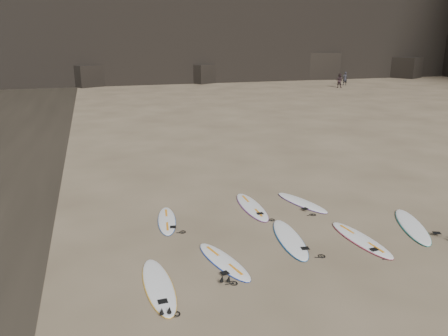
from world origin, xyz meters
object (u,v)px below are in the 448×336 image
object	(u,v)px
surfboard_4	(412,226)
person_b	(339,81)
surfboard_7	(302,202)
person_a	(345,78)
surfboard_5	(167,220)
surfboard_3	(361,239)
surfboard_1	(224,261)
surfboard_2	(290,238)
surfboard_0	(159,285)
surfboard_6	(252,206)

from	to	relation	value
surfboard_4	person_b	bearing A→B (deg)	84.30
surfboard_4	surfboard_7	size ratio (longest dim) A/B	1.13
surfboard_7	person_a	distance (m)	41.36
surfboard_5	person_a	distance (m)	44.36
surfboard_7	person_b	xyz separation A→B (m)	(20.79, 32.13, 0.76)
surfboard_3	surfboard_5	bearing A→B (deg)	144.86
surfboard_1	surfboard_2	world-z (taller)	surfboard_2
surfboard_0	surfboard_6	size ratio (longest dim) A/B	0.98
surfboard_2	surfboard_6	xyz separation A→B (m)	(-0.19, 2.67, -0.00)
surfboard_6	surfboard_7	distance (m)	1.84
surfboard_4	surfboard_6	distance (m)	5.13
surfboard_1	surfboard_5	distance (m)	3.21
person_b	surfboard_0	bearing A→B (deg)	104.03
surfboard_4	person_b	xyz separation A→B (m)	(18.43, 34.95, 0.76)
surfboard_0	surfboard_6	world-z (taller)	surfboard_6
surfboard_6	surfboard_7	xyz separation A→B (m)	(1.83, -0.13, -0.01)
surfboard_0	surfboard_5	distance (m)	3.82
surfboard_5	surfboard_6	world-z (taller)	surfboard_6
surfboard_0	surfboard_4	xyz separation A→B (m)	(8.02, 1.08, 0.00)
surfboard_4	surfboard_7	distance (m)	3.68
surfboard_4	surfboard_7	bearing A→B (deg)	151.97
surfboard_7	person_a	world-z (taller)	person_a
surfboard_0	surfboard_3	distance (m)	6.02
surfboard_4	person_a	xyz separation A→B (m)	(20.58, 37.23, 0.75)
surfboard_2	surfboard_7	xyz separation A→B (m)	(1.65, 2.53, -0.01)
surfboard_4	surfboard_5	size ratio (longest dim) A/B	1.21
surfboard_5	surfboard_6	size ratio (longest dim) A/B	0.84
surfboard_0	surfboard_5	xyz separation A→B (m)	(0.83, 3.73, -0.01)
surfboard_0	person_b	size ratio (longest dim) A/B	1.63
surfboard_3	person_a	distance (m)	43.86
surfboard_7	surfboard_6	bearing A→B (deg)	158.35
surfboard_0	surfboard_1	world-z (taller)	surfboard_0
person_a	surfboard_3	bearing A→B (deg)	65.52
surfboard_3	surfboard_7	bearing A→B (deg)	90.51
surfboard_2	surfboard_4	bearing A→B (deg)	4.12
surfboard_6	person_a	xyz separation A→B (m)	(24.78, 34.27, 0.75)
person_a	person_b	world-z (taller)	person_b
surfboard_5	person_b	distance (m)	41.24
surfboard_7	person_a	bearing A→B (deg)	38.83
surfboard_4	surfboard_6	xyz separation A→B (m)	(-4.19, 2.96, -0.00)
surfboard_0	surfboard_2	distance (m)	4.25
surfboard_2	surfboard_6	size ratio (longest dim) A/B	1.01
person_b	surfboard_1	bearing A→B (deg)	105.44
surfboard_3	surfboard_7	world-z (taller)	surfboard_3
surfboard_1	surfboard_2	bearing A→B (deg)	2.93
surfboard_2	person_a	size ratio (longest dim) A/B	1.70
surfboard_2	person_b	world-z (taller)	person_b
surfboard_3	person_b	world-z (taller)	person_b
surfboard_3	person_b	xyz separation A→B (m)	(20.48, 35.29, 0.76)
surfboard_0	person_b	xyz separation A→B (m)	(26.46, 36.04, 0.76)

